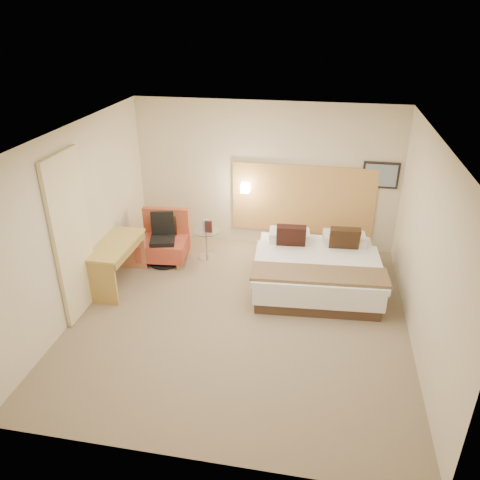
% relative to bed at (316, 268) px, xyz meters
% --- Properties ---
extents(floor, '(4.80, 5.00, 0.02)m').
position_rel_bed_xyz_m(floor, '(-1.05, -1.10, -0.32)').
color(floor, '#7E6C55').
rests_on(floor, ground).
extents(ceiling, '(4.80, 5.00, 0.02)m').
position_rel_bed_xyz_m(ceiling, '(-1.05, -1.10, 2.40)').
color(ceiling, white).
rests_on(ceiling, floor).
extents(wall_back, '(4.80, 0.02, 2.70)m').
position_rel_bed_xyz_m(wall_back, '(-1.05, 1.41, 1.04)').
color(wall_back, beige).
rests_on(wall_back, floor).
extents(wall_front, '(4.80, 0.02, 2.70)m').
position_rel_bed_xyz_m(wall_front, '(-1.05, -3.61, 1.04)').
color(wall_front, beige).
rests_on(wall_front, floor).
extents(wall_left, '(0.02, 5.00, 2.70)m').
position_rel_bed_xyz_m(wall_left, '(-3.46, -1.10, 1.04)').
color(wall_left, beige).
rests_on(wall_left, floor).
extents(wall_right, '(0.02, 5.00, 2.70)m').
position_rel_bed_xyz_m(wall_right, '(1.36, -1.10, 1.04)').
color(wall_right, beige).
rests_on(wall_right, floor).
extents(headboard_panel, '(2.60, 0.04, 1.30)m').
position_rel_bed_xyz_m(headboard_panel, '(-0.35, 1.37, 0.64)').
color(headboard_panel, tan).
rests_on(headboard_panel, wall_back).
extents(art_frame, '(0.62, 0.03, 0.47)m').
position_rel_bed_xyz_m(art_frame, '(0.97, 1.38, 1.19)').
color(art_frame, black).
rests_on(art_frame, wall_back).
extents(art_canvas, '(0.54, 0.01, 0.39)m').
position_rel_bed_xyz_m(art_canvas, '(0.97, 1.36, 1.19)').
color(art_canvas, gray).
rests_on(art_canvas, wall_back).
extents(lamp_arm, '(0.02, 0.12, 0.02)m').
position_rel_bed_xyz_m(lamp_arm, '(-1.40, 1.32, 0.84)').
color(lamp_arm, silver).
rests_on(lamp_arm, wall_back).
extents(lamp_shade, '(0.15, 0.15, 0.15)m').
position_rel_bed_xyz_m(lamp_shade, '(-1.40, 1.26, 0.84)').
color(lamp_shade, '#FDEBC5').
rests_on(lamp_shade, wall_back).
extents(curtain, '(0.06, 0.90, 2.42)m').
position_rel_bed_xyz_m(curtain, '(-3.41, -1.35, 0.91)').
color(curtain, beige).
rests_on(curtain, wall_left).
extents(bottle_a, '(0.06, 0.06, 0.19)m').
position_rel_bed_xyz_m(bottle_a, '(-2.04, 0.65, 0.32)').
color(bottle_a, '#8FB2DD').
rests_on(bottle_a, side_table).
extents(bottle_b, '(0.06, 0.06, 0.19)m').
position_rel_bed_xyz_m(bottle_b, '(-1.98, 0.66, 0.32)').
color(bottle_b, '#82B2C9').
rests_on(bottle_b, side_table).
extents(menu_folder, '(0.13, 0.06, 0.21)m').
position_rel_bed_xyz_m(menu_folder, '(-1.93, 0.56, 0.33)').
color(menu_folder, '#3B1A18').
rests_on(menu_folder, side_table).
extents(bed, '(2.09, 2.05, 0.97)m').
position_rel_bed_xyz_m(bed, '(0.00, 0.00, 0.00)').
color(bed, '#412D20').
rests_on(bed, floor).
extents(lounge_chair, '(0.90, 0.80, 0.89)m').
position_rel_bed_xyz_m(lounge_chair, '(-2.72, 0.43, 0.04)').
color(lounge_chair, tan).
rests_on(lounge_chair, floor).
extents(side_table, '(0.52, 0.52, 0.54)m').
position_rel_bed_xyz_m(side_table, '(-1.98, 0.60, -0.01)').
color(side_table, silver).
rests_on(side_table, floor).
extents(desk, '(0.58, 1.23, 0.76)m').
position_rel_bed_xyz_m(desk, '(-3.16, -0.58, 0.29)').
color(desk, tan).
rests_on(desk, floor).
extents(desk_chair, '(0.63, 0.63, 0.91)m').
position_rel_bed_xyz_m(desk_chair, '(-2.69, 0.28, 0.06)').
color(desk_chair, black).
rests_on(desk_chair, floor).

